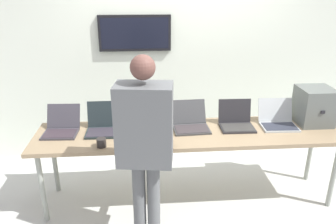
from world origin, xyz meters
TOP-DOWN VIEW (x-y plane):
  - ground at (0.00, 0.00)m, footprint 8.00×8.00m
  - back_wall at (-0.01, 1.13)m, footprint 8.00×0.11m
  - workbench at (0.00, 0.00)m, footprint 3.09×0.70m
  - equipment_box at (1.32, 0.12)m, footprint 0.34×0.36m
  - laptop_station_0 at (-1.28, 0.10)m, footprint 0.35×0.38m
  - laptop_station_1 at (-0.86, 0.09)m, footprint 0.36×0.34m
  - laptop_station_2 at (-0.41, 0.11)m, footprint 0.36×0.35m
  - laptop_station_3 at (0.02, 0.11)m, footprint 0.38×0.40m
  - laptop_station_4 at (0.49, 0.09)m, footprint 0.35×0.31m
  - laptop_station_5 at (0.93, 0.09)m, footprint 0.37×0.36m
  - person at (-0.46, -0.62)m, footprint 0.49×0.63m
  - coffee_mug at (-0.85, -0.25)m, footprint 0.09×0.09m

SIDE VIEW (x-z plane):
  - ground at x=0.00m, z-range -0.04..0.00m
  - workbench at x=0.00m, z-range 0.34..1.13m
  - coffee_mug at x=-0.85m, z-range 0.79..0.87m
  - laptop_station_2 at x=-0.41m, z-range 0.73..0.95m
  - laptop_station_0 at x=-1.28m, z-range 0.72..0.97m
  - laptop_station_3 at x=0.02m, z-range 0.72..0.97m
  - laptop_station_5 at x=0.93m, z-range 0.72..0.97m
  - laptop_station_4 at x=0.49m, z-range 0.72..0.98m
  - laptop_station_1 at x=-0.86m, z-range 0.71..0.99m
  - equipment_box at x=1.32m, z-range 0.79..1.18m
  - person at x=-0.46m, z-range 0.18..1.90m
  - back_wall at x=-0.01m, z-range 0.01..2.57m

